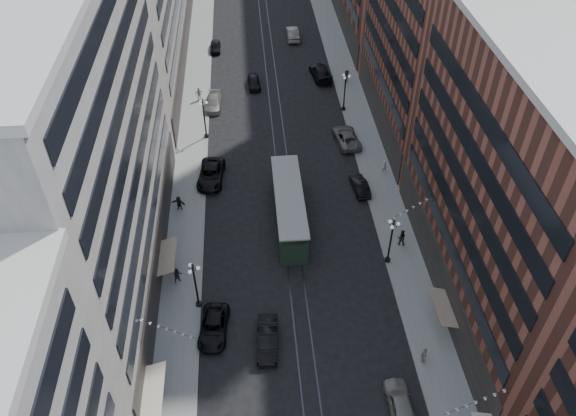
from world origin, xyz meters
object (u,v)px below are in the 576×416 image
object	(u,v)px
car_5	(267,339)
car_11	(347,137)
car_2	(214,327)
pedestrian_8	(384,166)
lamppost_se_far	(391,240)
pedestrian_4	(424,355)
pedestrian_2	(178,275)
car_7	(211,174)
lamppost_se_mid	(345,90)
streetcar	(289,209)
car_4	(400,404)
pedestrian_5	(179,203)
car_10	(360,186)
car_9	(215,47)
pedestrian_7	(401,237)
car_14	(293,34)
car_13	(254,82)
pedestrian_6	(199,94)
car_8	(213,103)
lamppost_sw_mid	(204,117)
car_12	(321,72)
lamppost_sw_far	(195,284)

from	to	relation	value
car_5	car_11	xyz separation A→B (m)	(11.55, 29.23, -0.01)
car_2	pedestrian_8	xyz separation A→B (m)	(19.50, 21.09, 0.28)
lamppost_se_far	pedestrian_4	distance (m)	11.67
pedestrian_2	car_7	size ratio (longest dim) A/B	0.29
lamppost_se_mid	car_5	world-z (taller)	lamppost_se_mid
pedestrian_2	pedestrian_4	world-z (taller)	pedestrian_2
car_5	pedestrian_2	bearing A→B (deg)	140.36
streetcar	lamppost_se_mid	bearing A→B (deg)	66.55
car_4	car_7	world-z (taller)	car_7
pedestrian_5	car_10	bearing A→B (deg)	25.09
car_2	car_4	distance (m)	16.84
lamppost_se_mid	car_9	bearing A→B (deg)	132.41
car_5	pedestrian_2	xyz separation A→B (m)	(-8.06, 7.69, 0.20)
car_4	pedestrian_7	xyz separation A→B (m)	(4.20, 17.66, 0.29)
car_5	car_14	world-z (taller)	car_14
lamppost_se_mid	streetcar	distance (m)	23.16
car_14	pedestrian_7	distance (m)	48.88
car_4	car_13	xyz separation A→B (m)	(-9.47, 50.92, -0.08)
pedestrian_4	pedestrian_6	size ratio (longest dim) A/B	0.88
streetcar	car_11	distance (m)	16.13
car_11	car_2	bearing A→B (deg)	53.01
car_8	pedestrian_5	xyz separation A→B (m)	(-3.35, -20.79, 0.28)
lamppost_sw_mid	car_13	bearing A→B (deg)	62.30
car_12	pedestrian_5	size ratio (longest dim) A/B	3.59
lamppost_se_far	car_10	size ratio (longest dim) A/B	1.31
pedestrian_7	car_5	bearing A→B (deg)	53.89
car_5	pedestrian_7	bearing A→B (deg)	41.54
pedestrian_4	car_9	xyz separation A→B (m)	(-18.12, 58.73, -0.30)
car_5	car_4	bearing A→B (deg)	-30.32
car_12	pedestrian_5	xyz separation A→B (m)	(-18.98, -27.77, 0.11)
car_8	car_12	size ratio (longest dim) A/B	0.82
car_7	pedestrian_6	distance (m)	17.85
car_4	car_10	distance (m)	26.65
car_10	pedestrian_7	size ratio (longest dim) A/B	2.23
pedestrian_2	car_12	size ratio (longest dim) A/B	0.28
car_11	car_14	bearing A→B (deg)	-88.82
pedestrian_2	car_7	world-z (taller)	pedestrian_2
car_9	car_4	bearing A→B (deg)	-75.74
car_4	car_13	world-z (taller)	car_4
car_2	pedestrian_2	world-z (taller)	pedestrian_2
lamppost_sw_far	car_8	xyz separation A→B (m)	(0.80, 34.24, -2.37)
car_14	pedestrian_6	distance (m)	23.57
lamppost_sw_far	pedestrian_2	bearing A→B (deg)	123.80
lamppost_se_far	car_2	world-z (taller)	lamppost_se_far
lamppost_sw_far	car_12	size ratio (longest dim) A/B	0.90
car_4	pedestrian_2	xyz separation A→B (m)	(-18.01, 14.49, 0.21)
car_2	car_11	size ratio (longest dim) A/B	0.89
car_12	car_4	bearing A→B (deg)	82.87
pedestrian_7	lamppost_sw_mid	bearing A→B (deg)	-29.50
pedestrian_2	car_9	bearing A→B (deg)	64.94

